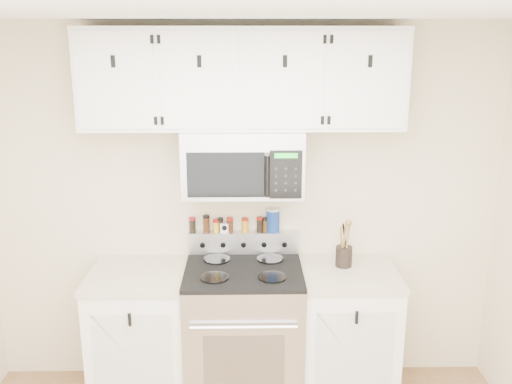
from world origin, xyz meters
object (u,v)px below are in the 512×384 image
range (244,332)px  utensil_crock (344,255)px  microwave (243,162)px  salt_canister (273,220)px

range → utensil_crock: (0.67, 0.10, 0.51)m
microwave → range: bearing=-90.2°
microwave → utensil_crock: size_ratio=2.39×
utensil_crock → salt_canister: (-0.46, 0.18, 0.18)m
salt_canister → microwave: bearing=-142.4°
range → microwave: microwave is taller
microwave → salt_canister: size_ratio=4.59×
microwave → utensil_crock: microwave is taller
range → utensil_crock: size_ratio=3.46×
range → utensil_crock: bearing=8.4°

